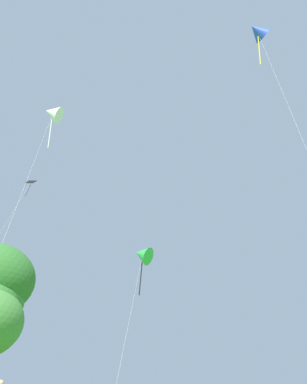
% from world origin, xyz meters
% --- Properties ---
extents(kite_white_distant, '(3.57, 12.20, 24.02)m').
position_xyz_m(kite_white_distant, '(-14.88, 24.34, 23.00)').
color(kite_white_distant, white).
rests_on(kite_white_distant, ground_plane).
extents(kite_black_large, '(4.37, 7.57, 20.71)m').
position_xyz_m(kite_black_large, '(-20.60, 30.83, 18.43)').
color(kite_black_large, black).
rests_on(kite_black_large, ground_plane).
extents(kite_blue_delta, '(5.10, 5.76, 28.54)m').
position_xyz_m(kite_blue_delta, '(2.92, 23.34, 27.59)').
color(kite_blue_delta, blue).
rests_on(kite_blue_delta, ground_plane).
extents(kite_green_small, '(2.30, 7.68, 13.74)m').
position_xyz_m(kite_green_small, '(-9.07, 33.75, 12.66)').
color(kite_green_small, green).
rests_on(kite_green_small, ground_plane).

